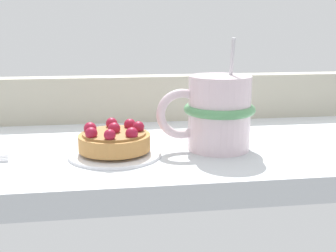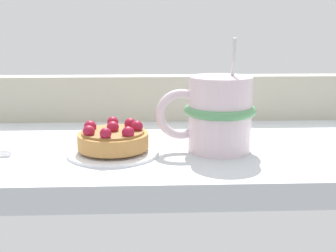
% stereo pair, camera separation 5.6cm
% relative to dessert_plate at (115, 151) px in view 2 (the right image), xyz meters
% --- Properties ---
extents(ground_plane, '(0.83, 0.35, 0.03)m').
position_rel_dessert_plate_xyz_m(ground_plane, '(0.05, 0.06, -0.02)').
color(ground_plane, silver).
extents(window_rail_back, '(0.82, 0.04, 0.08)m').
position_rel_dessert_plate_xyz_m(window_rail_back, '(0.05, 0.21, 0.04)').
color(window_rail_back, '#B2AD99').
rests_on(window_rail_back, ground_plane).
extents(dessert_plate, '(0.12, 0.12, 0.01)m').
position_rel_dessert_plate_xyz_m(dessert_plate, '(0.00, 0.00, 0.00)').
color(dessert_plate, white).
rests_on(dessert_plate, ground_plane).
extents(raspberry_tart, '(0.09, 0.09, 0.04)m').
position_rel_dessert_plate_xyz_m(raspberry_tart, '(0.00, 0.00, 0.02)').
color(raspberry_tart, '#B77F42').
rests_on(raspberry_tart, dessert_plate).
extents(coffee_mug, '(0.13, 0.10, 0.15)m').
position_rel_dessert_plate_xyz_m(coffee_mug, '(0.14, 0.01, 0.05)').
color(coffee_mug, silver).
rests_on(coffee_mug, ground_plane).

